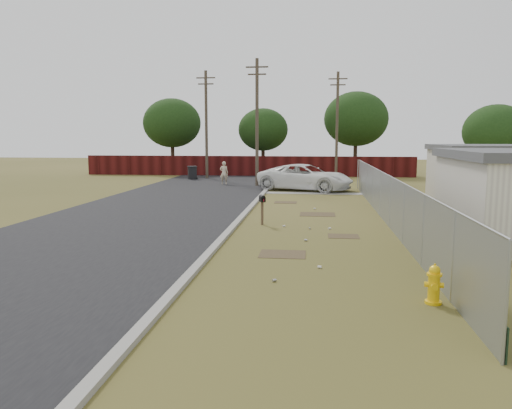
# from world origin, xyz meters

# --- Properties ---
(ground) EXTENTS (120.00, 120.00, 0.00)m
(ground) POSITION_xyz_m (0.00, 0.00, 0.00)
(ground) COLOR brown
(ground) RESTS_ON ground
(street) EXTENTS (15.10, 60.00, 0.12)m
(street) POSITION_xyz_m (-6.76, 8.05, 0.02)
(street) COLOR black
(street) RESTS_ON ground
(chainlink_fence) EXTENTS (0.10, 27.06, 2.02)m
(chainlink_fence) POSITION_xyz_m (3.12, 1.03, 0.80)
(chainlink_fence) COLOR #979B9F
(chainlink_fence) RESTS_ON ground
(privacy_fence) EXTENTS (30.00, 0.12, 1.80)m
(privacy_fence) POSITION_xyz_m (-6.00, 25.00, 0.90)
(privacy_fence) COLOR #460F0F
(privacy_fence) RESTS_ON ground
(utility_poles) EXTENTS (12.60, 8.24, 9.00)m
(utility_poles) POSITION_xyz_m (-3.67, 20.67, 4.69)
(utility_poles) COLOR brown
(utility_poles) RESTS_ON ground
(horizon_trees) EXTENTS (33.32, 31.94, 7.78)m
(horizon_trees) POSITION_xyz_m (0.84, 23.56, 4.63)
(horizon_trees) COLOR #382719
(horizon_trees) RESTS_ON ground
(fire_hydrant) EXTENTS (0.41, 0.41, 0.88)m
(fire_hydrant) POSITION_xyz_m (2.70, -9.13, 0.41)
(fire_hydrant) COLOR yellow
(fire_hydrant) RESTS_ON ground
(mailbox) EXTENTS (0.33, 0.53, 1.21)m
(mailbox) POSITION_xyz_m (-1.95, 0.05, 0.96)
(mailbox) COLOR brown
(mailbox) RESTS_ON ground
(pickup_truck) EXTENTS (6.85, 4.83, 1.73)m
(pickup_truck) POSITION_xyz_m (-0.44, 13.33, 0.87)
(pickup_truck) COLOR white
(pickup_truck) RESTS_ON ground
(pedestrian) EXTENTS (0.64, 0.43, 1.72)m
(pedestrian) POSITION_xyz_m (-6.55, 16.72, 0.86)
(pedestrian) COLOR beige
(pedestrian) RESTS_ON ground
(trash_bin) EXTENTS (0.97, 0.95, 1.11)m
(trash_bin) POSITION_xyz_m (-10.00, 20.84, 0.57)
(trash_bin) COLOR black
(trash_bin) RESTS_ON ground
(scattered_litter) EXTENTS (1.90, 12.60, 0.07)m
(scattered_litter) POSITION_xyz_m (-0.11, -2.10, 0.04)
(scattered_litter) COLOR white
(scattered_litter) RESTS_ON ground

